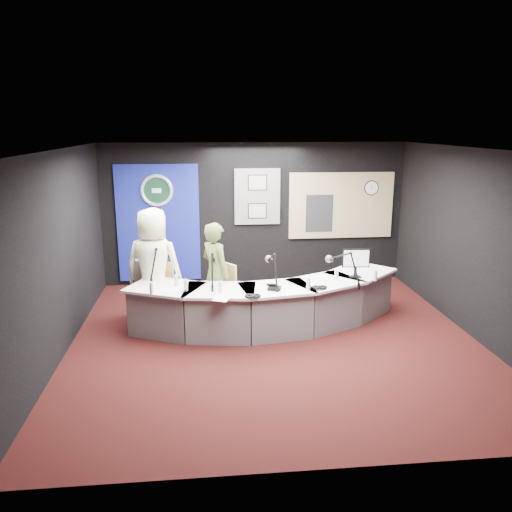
{
  "coord_description": "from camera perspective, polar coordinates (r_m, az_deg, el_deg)",
  "views": [
    {
      "loc": [
        -1.01,
        -7.06,
        3.12
      ],
      "look_at": [
        -0.2,
        0.8,
        1.1
      ],
      "focal_mm": 36.0,
      "sensor_mm": 36.0,
      "label": 1
    }
  ],
  "objects": [
    {
      "name": "ground",
      "position": [
        7.79,
        2.1,
        -9.3
      ],
      "size": [
        6.0,
        6.0,
        0.0
      ],
      "primitive_type": "plane",
      "color": "black",
      "rests_on": "ground"
    },
    {
      "name": "armchair_right",
      "position": [
        8.34,
        -4.45,
        -4.49
      ],
      "size": [
        0.68,
        0.68,
        0.87
      ],
      "primitive_type": null,
      "rotation": [
        0.0,
        0.0,
        -0.95
      ],
      "color": "tan",
      "rests_on": "ground"
    },
    {
      "name": "desk_phone",
      "position": [
        7.62,
        2.05,
        -3.6
      ],
      "size": [
        0.22,
        0.2,
        0.05
      ],
      "primitive_type": "cube",
      "rotation": [
        0.0,
        0.0,
        -0.3
      ],
      "color": "black",
      "rests_on": "broadcast_desk"
    },
    {
      "name": "draped_jacket",
      "position": [
        8.66,
        -11.76,
        -2.76
      ],
      "size": [
        0.5,
        0.26,
        0.7
      ],
      "primitive_type": "cube",
      "rotation": [
        0.0,
        0.0,
        -0.34
      ],
      "color": "slate",
      "rests_on": "armchair_left"
    },
    {
      "name": "boom_mic_d",
      "position": [
        7.91,
        9.72,
        -1.05
      ],
      "size": [
        0.45,
        0.64,
        0.6
      ],
      "primitive_type": null,
      "color": "black",
      "rests_on": "broadcast_desk"
    },
    {
      "name": "broadcast_desk",
      "position": [
        8.15,
        1.24,
        -5.35
      ],
      "size": [
        4.5,
        1.9,
        0.75
      ],
      "primitive_type": null,
      "color": "silver",
      "rests_on": "ground"
    },
    {
      "name": "person_woman",
      "position": [
        8.22,
        -4.5,
        -1.92
      ],
      "size": [
        0.67,
        0.72,
        1.65
      ],
      "primitive_type": "imported",
      "rotation": [
        0.0,
        0.0,
        2.2
      ],
      "color": "#586434",
      "rests_on": "ground"
    },
    {
      "name": "wall_right",
      "position": [
        8.3,
        23.17,
        1.21
      ],
      "size": [
        0.02,
        6.0,
        2.8
      ],
      "primitive_type": "cube",
      "color": "black",
      "rests_on": "ground"
    },
    {
      "name": "headphones_near",
      "position": [
        7.74,
        7.06,
        -3.47
      ],
      "size": [
        0.24,
        0.24,
        0.04
      ],
      "primitive_type": "torus",
      "color": "black",
      "rests_on": "broadcast_desk"
    },
    {
      "name": "booth_glow",
      "position": [
        10.51,
        9.45,
        5.56
      ],
      "size": [
        2.0,
        0.02,
        1.2
      ],
      "primitive_type": "cube",
      "color": "#FFE2A1",
      "rests_on": "booth_window_frame"
    },
    {
      "name": "agency_seal",
      "position": [
        10.1,
        -10.98,
        7.15
      ],
      "size": [
        0.63,
        0.07,
        0.63
      ],
      "primitive_type": "torus",
      "rotation": [
        1.57,
        0.0,
        0.0
      ],
      "color": "silver",
      "rests_on": "backdrop_panel"
    },
    {
      "name": "framed_photo_lower",
      "position": [
        10.19,
        0.16,
        5.03
      ],
      "size": [
        0.34,
        0.02,
        0.27
      ],
      "primitive_type": "cube",
      "color": "gray",
      "rests_on": "pinboard"
    },
    {
      "name": "seal_center",
      "position": [
        10.11,
        -10.98,
        7.15
      ],
      "size": [
        0.48,
        0.01,
        0.48
      ],
      "primitive_type": "cylinder",
      "rotation": [
        1.57,
        0.0,
        0.0
      ],
      "color": "#0D311E",
      "rests_on": "backdrop_panel"
    },
    {
      "name": "backdrop_panel",
      "position": [
        10.24,
        -10.79,
        3.57
      ],
      "size": [
        1.6,
        0.05,
        2.3
      ],
      "primitive_type": "cube",
      "color": "navy",
      "rests_on": "wall_back"
    },
    {
      "name": "wall_front",
      "position": [
        4.53,
        7.56,
        -8.16
      ],
      "size": [
        6.0,
        0.02,
        2.8
      ],
      "primitive_type": "cube",
      "color": "black",
      "rests_on": "ground"
    },
    {
      "name": "boom_mic_b",
      "position": [
        7.78,
        -4.82,
        -1.14
      ],
      "size": [
        0.16,
        0.74,
        0.6
      ],
      "primitive_type": null,
      "color": "black",
      "rests_on": "broadcast_desk"
    },
    {
      "name": "person_man",
      "position": [
        8.33,
        -11.31,
        -1.12
      ],
      "size": [
        1.03,
        0.79,
        1.88
      ],
      "primitive_type": "imported",
      "rotation": [
        0.0,
        0.0,
        2.91
      ],
      "color": "#FCFBC9",
      "rests_on": "ground"
    },
    {
      "name": "boom_mic_c",
      "position": [
        7.73,
        1.86,
        -1.2
      ],
      "size": [
        0.16,
        0.74,
        0.6
      ],
      "primitive_type": null,
      "color": "black",
      "rests_on": "broadcast_desk"
    },
    {
      "name": "paper_stack",
      "position": [
        7.74,
        -10.0,
        -3.71
      ],
      "size": [
        0.31,
        0.34,
        0.0
      ],
      "primitive_type": "cube",
      "rotation": [
        0.0,
        0.0,
        0.5
      ],
      "color": "white",
      "rests_on": "broadcast_desk"
    },
    {
      "name": "wall_left",
      "position": [
        7.53,
        -21.02,
        0.17
      ],
      "size": [
        0.02,
        6.0,
        2.8
      ],
      "primitive_type": "cube",
      "color": "black",
      "rests_on": "ground"
    },
    {
      "name": "ceiling",
      "position": [
        7.14,
        2.31,
        11.76
      ],
      "size": [
        6.0,
        6.0,
        0.02
      ],
      "primitive_type": "cube",
      "color": "silver",
      "rests_on": "ground"
    },
    {
      "name": "pinboard",
      "position": [
        10.18,
        0.15,
        6.61
      ],
      "size": [
        0.9,
        0.04,
        1.1
      ],
      "primitive_type": "cube",
      "color": "slate",
      "rests_on": "wall_back"
    },
    {
      "name": "headphones_far",
      "position": [
        7.3,
        -0.37,
        -4.45
      ],
      "size": [
        0.21,
        0.21,
        0.04
      ],
      "primitive_type": "torus",
      "color": "black",
      "rests_on": "broadcast_desk"
    },
    {
      "name": "wall_back",
      "position": [
        10.26,
        -0.15,
        4.69
      ],
      "size": [
        6.0,
        0.02,
        2.8
      ],
      "primitive_type": "cube",
      "color": "black",
      "rests_on": "ground"
    },
    {
      "name": "framed_photo_upper",
      "position": [
        10.12,
        0.16,
        8.16
      ],
      "size": [
        0.34,
        0.02,
        0.27
      ],
      "primitive_type": "cube",
      "color": "gray",
      "rests_on": "pinboard"
    },
    {
      "name": "armchair_left",
      "position": [
        8.46,
        -11.17,
        -3.98
      ],
      "size": [
        0.72,
        0.72,
        1.0
      ],
      "primitive_type": null,
      "rotation": [
        0.0,
        0.0,
        -0.34
      ],
      "color": "tan",
      "rests_on": "ground"
    },
    {
      "name": "wall_clock",
      "position": [
        10.62,
        12.71,
        7.4
      ],
      "size": [
        0.28,
        0.01,
        0.28
      ],
      "primitive_type": "cylinder",
      "rotation": [
        1.57,
        0.0,
        0.0
      ],
      "color": "white",
      "rests_on": "booth_window_frame"
    },
    {
      "name": "water_bottles",
      "position": [
        7.76,
        1.32,
        -2.76
      ],
      "size": [
        3.5,
        0.52,
        0.18
      ],
      "primitive_type": null,
      "color": "silver",
      "rests_on": "broadcast_desk"
    },
    {
      "name": "notepad",
      "position": [
        7.28,
        -3.75,
        -4.68
      ],
      "size": [
        0.31,
        0.36,
        0.0
      ],
      "primitive_type": "cube",
      "rotation": [
        0.0,
        0.0,
        -0.39
      ],
      "color": "white",
      "rests_on": "broadcast_desk"
    },
    {
      "name": "equipment_rack",
      "position": [
        10.41,
        7.05,
        4.72
      ],
      "size": [
        0.55,
        0.02,
        0.75
      ],
      "primitive_type": "cube",
      "color": "black",
      "rests_on": "booth_window_frame"
    },
    {
      "name": "booth_window_frame",
      "position": [
        10.52,
        9.44,
        5.57
      ],
      "size": [
        2.12,
        0.06,
        1.32
      ],
      "primitive_type": "cube",
      "color": "tan",
      "rests_on": "wall_back"
    },
    {
      "name": "boom_mic_a",
      "position": [
        8.2,
        -10.44,
        -0.54
      ],
      "size": [
        0.41,
        0.67,
        0.6
      ],
      "primitive_type": null,
      "color": "black",
      "rests_on": "broadcast_desk"
    },
    {
      "name": "computer_monitor",
      "position": [
        8.31,
        11.03,
        -0.22
      ],
      "size": [
        0.41,
        0.06,
        0.28
      ],
      "primitive_type": "cube",
      "rotation": [
        0.0,
        0.0,
        -0.09
      ],
      "color": "black",
      "rests_on": "broadcast_desk"
    }
  ]
}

